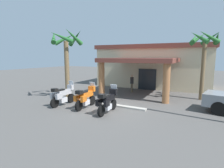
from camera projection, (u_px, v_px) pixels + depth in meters
name	position (u px, v px, depth m)	size (l,w,h in m)	color
ground_plane	(109.00, 109.00, 11.55)	(80.00, 80.00, 0.00)	#514F4C
motel_building	(154.00, 65.00, 20.46)	(12.48, 11.65, 4.59)	beige
motorcycle_silver	(63.00, 95.00, 12.36)	(0.71, 2.21, 1.61)	black
motorcycle_orange	(86.00, 97.00, 11.69)	(0.72, 2.21, 1.61)	black
motorcycle_black	(108.00, 101.00, 10.65)	(0.72, 2.21, 1.61)	black
pedestrian	(132.00, 82.00, 16.78)	(0.32, 0.53, 1.67)	brown
palm_tree_near_portico	(204.00, 47.00, 13.49)	(2.26, 2.38, 5.32)	brown
palm_tree_roadside	(66.00, 49.00, 14.00)	(2.62, 2.71, 5.48)	brown
curb_strip	(96.00, 103.00, 12.88)	(7.37, 0.36, 0.12)	#ADA89E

